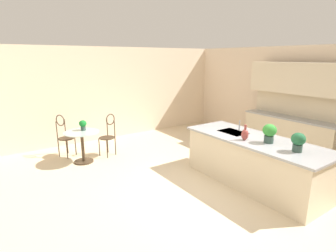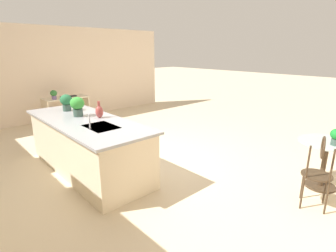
% 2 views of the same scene
% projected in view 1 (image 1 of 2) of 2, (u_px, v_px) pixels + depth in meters
% --- Properties ---
extents(ground_plane, '(40.00, 40.00, 0.00)m').
position_uv_depth(ground_plane, '(209.00, 189.00, 5.04)').
color(ground_plane, beige).
extents(wall_back, '(9.00, 0.12, 2.70)m').
position_uv_depth(wall_back, '(319.00, 100.00, 6.72)').
color(wall_back, beige).
rests_on(wall_back, ground).
extents(wall_left_window, '(0.12, 7.80, 2.70)m').
position_uv_depth(wall_left_window, '(114.00, 93.00, 8.10)').
color(wall_left_window, beige).
rests_on(wall_left_window, ground).
extents(kitchen_island, '(2.80, 1.06, 0.92)m').
position_uv_depth(kitchen_island, '(253.00, 161.00, 5.16)').
color(kitchen_island, beige).
rests_on(kitchen_island, ground).
extents(back_counter_run, '(2.44, 0.64, 1.52)m').
position_uv_depth(back_counter_run, '(290.00, 133.00, 7.00)').
color(back_counter_run, beige).
rests_on(back_counter_run, ground).
extents(upper_cabinet_run, '(2.40, 0.36, 0.76)m').
position_uv_depth(upper_cabinet_run, '(296.00, 78.00, 6.64)').
color(upper_cabinet_run, beige).
rests_on(upper_cabinet_run, back_counter_run).
extents(bistro_table, '(0.80, 0.80, 0.74)m').
position_uv_depth(bistro_table, '(83.00, 144.00, 6.22)').
color(bistro_table, '#3D2D1E').
rests_on(bistro_table, ground).
extents(chair_near_window, '(0.49, 0.52, 1.04)m').
position_uv_depth(chair_near_window, '(108.00, 133.00, 6.68)').
color(chair_near_window, '#3D2D1E').
rests_on(chair_near_window, ground).
extents(chair_by_island, '(0.52, 0.52, 1.04)m').
position_uv_depth(chair_by_island, '(64.00, 134.00, 6.61)').
color(chair_by_island, '#3D2D1E').
rests_on(chair_by_island, ground).
extents(sink_faucet, '(0.02, 0.02, 0.22)m').
position_uv_depth(sink_faucet, '(239.00, 125.00, 5.55)').
color(sink_faucet, '#B2B5BA').
rests_on(sink_faucet, kitchen_island).
extents(potted_plant_on_table, '(0.17, 0.17, 0.24)m').
position_uv_depth(potted_plant_on_table, '(83.00, 125.00, 6.25)').
color(potted_plant_on_table, '#385147').
rests_on(potted_plant_on_table, bistro_table).
extents(potted_plant_counter_near, '(0.24, 0.24, 0.34)m').
position_uv_depth(potted_plant_counter_near, '(269.00, 132.00, 4.74)').
color(potted_plant_counter_near, '#385147').
rests_on(potted_plant_counter_near, kitchen_island).
extents(potted_plant_counter_far, '(0.22, 0.22, 0.32)m').
position_uv_depth(potted_plant_counter_far, '(298.00, 141.00, 4.29)').
color(potted_plant_counter_far, '#385147').
rests_on(potted_plant_counter_far, kitchen_island).
extents(vase_on_counter, '(0.13, 0.13, 0.29)m').
position_uv_depth(vase_on_counter, '(245.00, 134.00, 4.92)').
color(vase_on_counter, '#993D38').
rests_on(vase_on_counter, kitchen_island).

